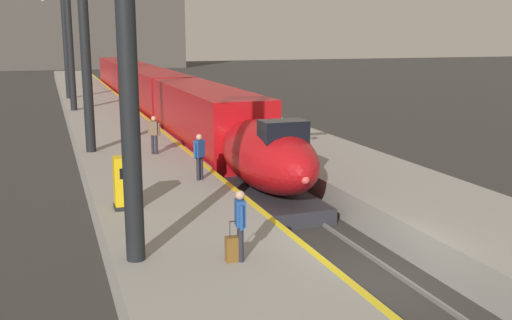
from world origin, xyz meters
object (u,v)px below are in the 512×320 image
Objects in this scene: highspeed_train_main at (155,93)px; station_column_near at (126,22)px; station_column_mid at (84,18)px; passenger_near_edge at (240,220)px; passenger_mid_platform at (154,132)px; station_column_far at (69,33)px; station_column_distant at (65,32)px; rolling_suitcase at (234,249)px; passenger_far_waiting at (199,153)px; ticket_machine_yellow at (126,185)px.

station_column_near is (-5.90, -31.28, 4.54)m from highspeed_train_main.
station_column_mid reaches higher than passenger_near_edge.
passenger_near_edge is 1.00× the size of passenger_mid_platform.
highspeed_train_main is at bearing 79.32° from station_column_near.
passenger_near_edge is at bearing -85.74° from station_column_far.
station_column_distant reaches higher than rolling_suitcase.
station_column_mid reaches higher than station_column_near.
ticket_machine_yellow is at bearing -136.97° from passenger_far_waiting.
station_column_mid is at bearing 90.00° from station_column_near.
ticket_machine_yellow is (-5.55, -26.91, -0.16)m from highspeed_train_main.
station_column_near reaches higher than highspeed_train_main.
passenger_far_waiting is at bearing -96.06° from highspeed_train_main.
station_column_near reaches higher than passenger_near_edge.
rolling_suitcase is at bearing -81.78° from station_column_mid.
highspeed_train_main is 18.90m from station_column_mid.
passenger_far_waiting reaches higher than rolling_suitcase.
passenger_far_waiting is at bearing -82.39° from passenger_mid_platform.
station_column_mid is at bearing 98.79° from passenger_near_edge.
passenger_near_edge is at bearing -69.53° from ticket_machine_yellow.
rolling_suitcase is (2.15, -0.86, -5.14)m from station_column_near.
ticket_machine_yellow is (-2.99, -2.79, -0.25)m from passenger_far_waiting.
station_column_far reaches higher than passenger_far_waiting.
station_column_mid is 6.18× the size of ticket_machine_yellow.
rolling_suitcase is (-1.19, -8.02, -0.69)m from passenger_far_waiting.
highspeed_train_main is 24.26m from passenger_far_waiting.
station_column_near reaches higher than station_column_far.
ticket_machine_yellow is (0.35, 4.37, -4.71)m from station_column_near.
station_column_far is (0.00, 16.00, -0.63)m from station_column_mid.
station_column_far is 5.15× the size of passenger_mid_platform.
rolling_suitcase is at bearing -86.02° from station_column_far.
station_column_mid is 16.02m from station_column_far.
passenger_near_edge and passenger_mid_platform have the same top height.
station_column_distant is (-5.90, 7.17, 4.47)m from highspeed_train_main.
passenger_far_waiting is at bearing -81.70° from station_column_far.
station_column_far is at bearing 98.51° from passenger_mid_platform.
station_column_far is 18.23m from passenger_mid_platform.
station_column_near is at bearing 159.40° from passenger_near_edge.
station_column_far is 0.98× the size of station_column_distant.
ticket_machine_yellow is at bearing -101.65° from highspeed_train_main.
highspeed_train_main is at bearing 78.35° from ticket_machine_yellow.
highspeed_train_main reaches higher than passenger_mid_platform.
rolling_suitcase is at bearing -98.41° from passenger_far_waiting.
station_column_far is 8.41m from station_column_distant.
highspeed_train_main is 6.41× the size of station_column_distant.
highspeed_train_main is 27.48m from ticket_machine_yellow.
passenger_mid_platform reaches higher than rolling_suitcase.
station_column_distant is 39.69m from rolling_suitcase.
highspeed_train_main is 33.77× the size of passenger_far_waiting.
station_column_distant is at bearing 93.13° from rolling_suitcase.
station_column_mid is 9.09m from passenger_far_waiting.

